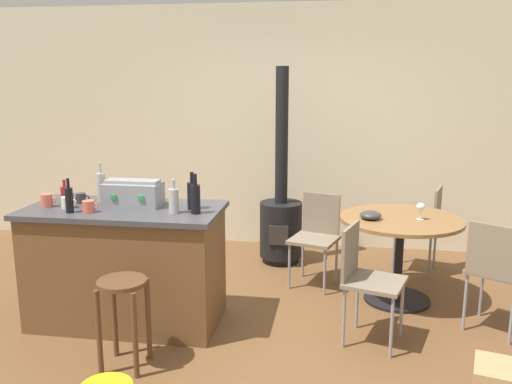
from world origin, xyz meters
name	(u,v)px	position (x,y,z in m)	size (l,w,h in m)	color
ground_plane	(260,336)	(0.00, 0.00, 0.00)	(8.80, 8.80, 0.00)	brown
back_wall	(291,128)	(0.00, 2.37, 1.35)	(8.00, 0.10, 2.70)	beige
kitchen_island	(126,265)	(-1.07, 0.09, 0.47)	(1.51, 0.74, 0.93)	brown
wooden_stool	(123,304)	(-0.83, -0.57, 0.45)	(0.33, 0.33, 0.62)	brown
dining_table	(400,237)	(1.08, 0.84, 0.57)	(1.03, 1.03, 0.75)	black
folding_chair_near	(317,233)	(0.36, 1.14, 0.50)	(0.50, 0.50, 0.85)	#7F705B
folding_chair_far	(365,274)	(0.76, 0.05, 0.51)	(0.50, 0.50, 0.87)	#7F705B
folding_chair_left	(496,268)	(1.73, 0.33, 0.52)	(0.55, 0.55, 0.88)	#7F705B
folding_chair_right	(424,222)	(1.39, 1.60, 0.52)	(0.50, 0.50, 0.87)	#7F705B
wood_stove	(281,217)	(-0.03, 1.69, 0.49)	(0.44, 0.45, 2.02)	black
toolbox	(133,193)	(-1.02, 0.17, 1.03)	(0.44, 0.24, 0.20)	gray
bottle_0	(101,186)	(-1.32, 0.26, 1.06)	(0.07, 0.07, 0.32)	#B7B2AD
bottle_1	(195,198)	(-0.48, 0.00, 1.05)	(0.07, 0.07, 0.30)	black
bottle_2	(69,199)	(-1.40, -0.12, 1.03)	(0.06, 0.06, 0.26)	black
bottle_3	(65,195)	(-1.57, 0.13, 1.01)	(0.06, 0.06, 0.20)	maroon
bottle_4	(174,200)	(-0.64, -0.01, 1.03)	(0.07, 0.07, 0.25)	#B7B2AD
bottle_5	(192,195)	(-0.54, 0.13, 1.04)	(0.08, 0.08, 0.28)	black
cup_0	(47,201)	(-1.66, 0.02, 0.99)	(0.12, 0.09, 0.10)	#DB6651
cup_1	(89,206)	(-1.27, -0.09, 0.98)	(0.13, 0.09, 0.09)	#DB6651
cup_2	(67,202)	(-1.49, 0.01, 0.98)	(0.12, 0.08, 0.09)	white
cup_3	(81,198)	(-1.46, 0.18, 0.98)	(0.11, 0.08, 0.08)	#383838
cup_4	(66,195)	(-1.64, 0.28, 0.98)	(0.11, 0.07, 0.08)	#4C7099
wine_glass	(421,207)	(1.23, 0.80, 0.85)	(0.07, 0.07, 0.14)	silver
serving_bowl	(371,215)	(0.82, 0.75, 0.78)	(0.18, 0.18, 0.07)	#383838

